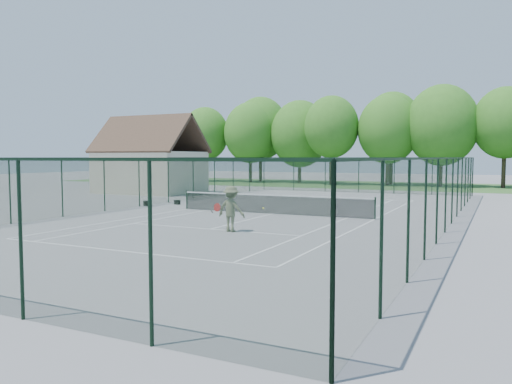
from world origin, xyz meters
TOP-DOWN VIEW (x-y plane):
  - ground at (0.00, 0.00)m, footprint 140.00×140.00m
  - grass_far at (0.00, 30.00)m, footprint 80.00×16.00m
  - court_lines at (0.00, 0.00)m, footprint 11.05×23.85m
  - tennis_net at (0.00, 0.00)m, footprint 11.08×0.08m
  - fence_enclosure at (0.00, 0.00)m, footprint 18.05×36.05m
  - utility_building at (-16.00, 10.00)m, footprint 8.60×6.27m
  - tree_line_far at (0.00, 30.00)m, footprint 39.40×6.40m
  - sports_bag_a at (-8.79, 0.43)m, footprint 0.46×0.37m
  - sports_bag_b at (-7.67, 2.11)m, footprint 0.44×0.35m
  - tennis_player at (1.14, -6.62)m, footprint 2.16×0.84m

SIDE VIEW (x-z plane):
  - ground at x=0.00m, z-range 0.00..0.00m
  - court_lines at x=0.00m, z-range 0.00..0.01m
  - grass_far at x=0.00m, z-range 0.00..0.01m
  - sports_bag_b at x=-7.67m, z-range 0.00..0.30m
  - sports_bag_a at x=-8.79m, z-range 0.00..0.32m
  - tennis_net at x=0.00m, z-range 0.03..1.13m
  - tennis_player at x=1.14m, z-range 0.00..1.87m
  - fence_enclosure at x=0.00m, z-range 0.05..3.07m
  - utility_building at x=-16.00m, z-range -0.20..6.44m
  - tree_line_far at x=0.00m, z-range 1.14..10.84m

